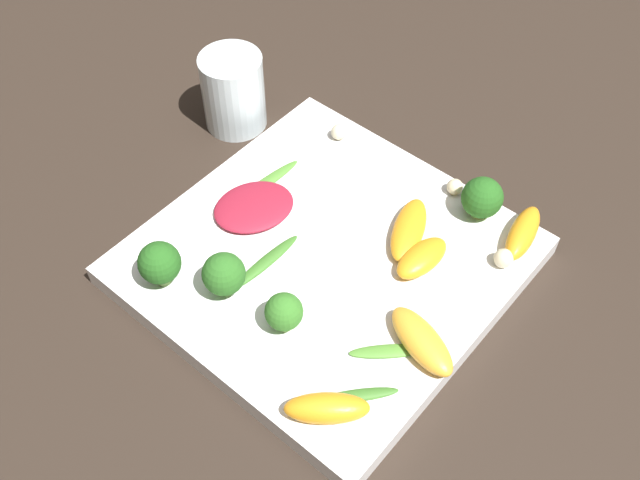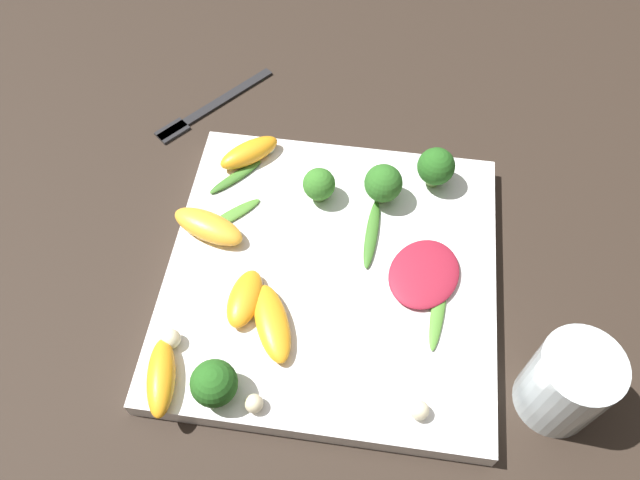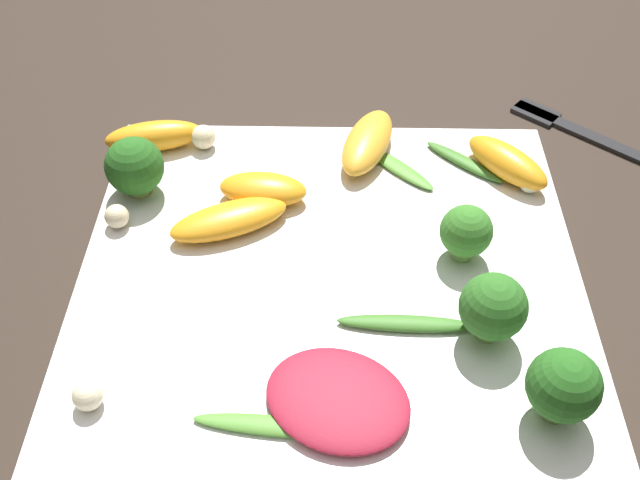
% 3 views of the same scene
% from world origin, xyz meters
% --- Properties ---
extents(ground_plane, '(2.40, 2.40, 0.00)m').
position_xyz_m(ground_plane, '(0.00, 0.00, 0.00)').
color(ground_plane, '#2D231C').
extents(plate, '(0.31, 0.31, 0.02)m').
position_xyz_m(plate, '(0.00, 0.00, 0.01)').
color(plate, white).
rests_on(plate, ground_plane).
extents(drinking_glass, '(0.07, 0.07, 0.09)m').
position_xyz_m(drinking_glass, '(0.21, -0.09, 0.04)').
color(drinking_glass, silver).
rests_on(drinking_glass, ground_plane).
extents(fork, '(0.12, 0.13, 0.01)m').
position_xyz_m(fork, '(-0.18, 0.20, 0.00)').
color(fork, '#262628').
rests_on(fork, ground_plane).
extents(radicchio_leaf_0, '(0.09, 0.10, 0.01)m').
position_xyz_m(radicchio_leaf_0, '(0.09, 0.01, 0.03)').
color(radicchio_leaf_0, maroon).
rests_on(radicchio_leaf_0, plate).
extents(orange_segment_0, '(0.06, 0.08, 0.02)m').
position_xyz_m(orange_segment_0, '(-0.04, -0.07, 0.03)').
color(orange_segment_0, orange).
rests_on(orange_segment_0, plate).
extents(orange_segment_1, '(0.07, 0.06, 0.02)m').
position_xyz_m(orange_segment_1, '(-0.10, 0.12, 0.03)').
color(orange_segment_1, orange).
rests_on(orange_segment_1, plate).
extents(orange_segment_2, '(0.04, 0.07, 0.02)m').
position_xyz_m(orange_segment_2, '(-0.13, -0.13, 0.03)').
color(orange_segment_2, orange).
rests_on(orange_segment_2, plate).
extents(orange_segment_3, '(0.08, 0.05, 0.02)m').
position_xyz_m(orange_segment_3, '(-0.12, 0.03, 0.03)').
color(orange_segment_3, '#FCAD33').
rests_on(orange_segment_3, plate).
extents(orange_segment_4, '(0.03, 0.06, 0.02)m').
position_xyz_m(orange_segment_4, '(-0.07, -0.05, 0.03)').
color(orange_segment_4, orange).
rests_on(orange_segment_4, plate).
extents(broccoli_floret_0, '(0.04, 0.04, 0.04)m').
position_xyz_m(broccoli_floret_0, '(-0.08, -0.13, 0.04)').
color(broccoli_floret_0, '#7A9E51').
rests_on(broccoli_floret_0, plate).
extents(broccoli_floret_1, '(0.04, 0.04, 0.05)m').
position_xyz_m(broccoli_floret_1, '(0.09, 0.12, 0.05)').
color(broccoli_floret_1, '#7A9E51').
rests_on(broccoli_floret_1, plate).
extents(broccoli_floret_2, '(0.04, 0.04, 0.04)m').
position_xyz_m(broccoli_floret_2, '(0.04, 0.09, 0.05)').
color(broccoli_floret_2, '#84AD5B').
rests_on(broccoli_floret_2, plate).
extents(broccoli_floret_3, '(0.03, 0.03, 0.04)m').
position_xyz_m(broccoli_floret_3, '(-0.02, 0.08, 0.04)').
color(broccoli_floret_3, '#84AD5B').
rests_on(broccoli_floret_3, plate).
extents(arugula_sprig_0, '(0.01, 0.08, 0.01)m').
position_xyz_m(arugula_sprig_0, '(0.03, 0.04, 0.02)').
color(arugula_sprig_0, '#3D7528').
rests_on(arugula_sprig_0, plate).
extents(arugula_sprig_1, '(0.06, 0.06, 0.00)m').
position_xyz_m(arugula_sprig_1, '(-0.11, 0.05, 0.02)').
color(arugula_sprig_1, '#518E33').
rests_on(arugula_sprig_1, plate).
extents(arugula_sprig_2, '(0.05, 0.06, 0.01)m').
position_xyz_m(arugula_sprig_2, '(-0.11, 0.09, 0.02)').
color(arugula_sprig_2, '#3D7528').
rests_on(arugula_sprig_2, plate).
extents(arugula_sprig_3, '(0.02, 0.09, 0.00)m').
position_xyz_m(arugula_sprig_3, '(0.10, -0.02, 0.02)').
color(arugula_sprig_3, '#518E33').
rests_on(arugula_sprig_3, plate).
extents(macadamia_nut_0, '(0.02, 0.02, 0.02)m').
position_xyz_m(macadamia_nut_0, '(-0.09, 0.14, 0.03)').
color(macadamia_nut_0, beige).
rests_on(macadamia_nut_0, plate).
extents(macadamia_nut_1, '(0.02, 0.02, 0.02)m').
position_xyz_m(macadamia_nut_1, '(-0.05, -0.14, 0.03)').
color(macadamia_nut_1, beige).
rests_on(macadamia_nut_1, plate).
extents(macadamia_nut_2, '(0.02, 0.02, 0.02)m').
position_xyz_m(macadamia_nut_2, '(-0.13, -0.09, 0.03)').
color(macadamia_nut_2, beige).
rests_on(macadamia_nut_2, plate).
extents(macadamia_nut_3, '(0.02, 0.02, 0.02)m').
position_xyz_m(macadamia_nut_3, '(0.09, -0.13, 0.03)').
color(macadamia_nut_3, beige).
rests_on(macadamia_nut_3, plate).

